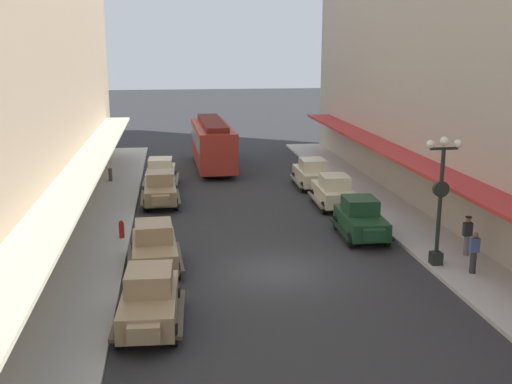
{
  "coord_description": "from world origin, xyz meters",
  "views": [
    {
      "loc": [
        -3.96,
        -22.45,
        8.78
      ],
      "look_at": [
        0.0,
        6.0,
        1.8
      ],
      "focal_mm": 43.0,
      "sensor_mm": 36.0,
      "label": 1
    }
  ],
  "objects_px": {
    "parked_car_5": "(160,188)",
    "streetcar": "(213,142)",
    "fire_hydrant": "(122,229)",
    "parked_car_0": "(161,172)",
    "pedestrian_1": "(110,168)",
    "parked_car_4": "(154,246)",
    "lamp_post_with_clock": "(440,196)",
    "pedestrian_0": "(467,235)",
    "parked_car_6": "(149,298)",
    "pedestrian_2": "(474,252)",
    "parked_car_1": "(312,173)",
    "parked_car_2": "(333,190)",
    "parked_car_3": "(361,218)"
  },
  "relations": [
    {
      "from": "parked_car_5",
      "to": "streetcar",
      "type": "bearing_deg",
      "value": 69.99
    },
    {
      "from": "fire_hydrant",
      "to": "streetcar",
      "type": "bearing_deg",
      "value": 71.93
    },
    {
      "from": "parked_car_0",
      "to": "pedestrian_1",
      "type": "bearing_deg",
      "value": 156.81
    },
    {
      "from": "streetcar",
      "to": "fire_hydrant",
      "type": "distance_m",
      "value": 17.16
    },
    {
      "from": "parked_car_0",
      "to": "pedestrian_1",
      "type": "relative_size",
      "value": 2.58
    },
    {
      "from": "parked_car_4",
      "to": "lamp_post_with_clock",
      "type": "bearing_deg",
      "value": -7.51
    },
    {
      "from": "lamp_post_with_clock",
      "to": "parked_car_5",
      "type": "bearing_deg",
      "value": 133.85
    },
    {
      "from": "lamp_post_with_clock",
      "to": "pedestrian_0",
      "type": "distance_m",
      "value": 2.74
    },
    {
      "from": "streetcar",
      "to": "pedestrian_0",
      "type": "bearing_deg",
      "value": -66.15
    },
    {
      "from": "parked_car_6",
      "to": "pedestrian_2",
      "type": "height_order",
      "value": "parked_car_6"
    },
    {
      "from": "parked_car_4",
      "to": "pedestrian_0",
      "type": "height_order",
      "value": "parked_car_4"
    },
    {
      "from": "parked_car_1",
      "to": "pedestrian_0",
      "type": "distance_m",
      "value": 14.11
    },
    {
      "from": "parked_car_0",
      "to": "parked_car_4",
      "type": "distance_m",
      "value": 14.57
    },
    {
      "from": "lamp_post_with_clock",
      "to": "pedestrian_2",
      "type": "bearing_deg",
      "value": -48.97
    },
    {
      "from": "parked_car_5",
      "to": "pedestrian_2",
      "type": "bearing_deg",
      "value": -46.39
    },
    {
      "from": "streetcar",
      "to": "pedestrian_1",
      "type": "height_order",
      "value": "streetcar"
    },
    {
      "from": "parked_car_0",
      "to": "fire_hydrant",
      "type": "relative_size",
      "value": 5.25
    },
    {
      "from": "fire_hydrant",
      "to": "pedestrian_1",
      "type": "relative_size",
      "value": 0.49
    },
    {
      "from": "parked_car_4",
      "to": "parked_car_5",
      "type": "height_order",
      "value": "same"
    },
    {
      "from": "parked_car_0",
      "to": "lamp_post_with_clock",
      "type": "bearing_deg",
      "value": -55.34
    },
    {
      "from": "parked_car_1",
      "to": "lamp_post_with_clock",
      "type": "distance_m",
      "value": 14.77
    },
    {
      "from": "parked_car_2",
      "to": "parked_car_1",
      "type": "bearing_deg",
      "value": 91.36
    },
    {
      "from": "parked_car_5",
      "to": "fire_hydrant",
      "type": "height_order",
      "value": "parked_car_5"
    },
    {
      "from": "parked_car_3",
      "to": "parked_car_1",
      "type": "bearing_deg",
      "value": 89.78
    },
    {
      "from": "parked_car_1",
      "to": "parked_car_3",
      "type": "xyz_separation_m",
      "value": [
        -0.04,
        -10.27,
        0.0
      ]
    },
    {
      "from": "parked_car_6",
      "to": "pedestrian_1",
      "type": "height_order",
      "value": "parked_car_6"
    },
    {
      "from": "parked_car_2",
      "to": "pedestrian_1",
      "type": "xyz_separation_m",
      "value": [
        -12.69,
        7.74,
        0.07
      ]
    },
    {
      "from": "parked_car_6",
      "to": "fire_hydrant",
      "type": "relative_size",
      "value": 5.26
    },
    {
      "from": "parked_car_1",
      "to": "parked_car_4",
      "type": "bearing_deg",
      "value": -125.81
    },
    {
      "from": "parked_car_6",
      "to": "pedestrian_1",
      "type": "relative_size",
      "value": 2.58
    },
    {
      "from": "lamp_post_with_clock",
      "to": "pedestrian_0",
      "type": "height_order",
      "value": "lamp_post_with_clock"
    },
    {
      "from": "parked_car_1",
      "to": "parked_car_0",
      "type": "bearing_deg",
      "value": 170.7
    },
    {
      "from": "parked_car_6",
      "to": "streetcar",
      "type": "relative_size",
      "value": 0.45
    },
    {
      "from": "pedestrian_1",
      "to": "parked_car_4",
      "type": "bearing_deg",
      "value": -78.79
    },
    {
      "from": "parked_car_3",
      "to": "streetcar",
      "type": "bearing_deg",
      "value": 108.07
    },
    {
      "from": "parked_car_0",
      "to": "parked_car_1",
      "type": "relative_size",
      "value": 1.01
    },
    {
      "from": "parked_car_6",
      "to": "fire_hydrant",
      "type": "xyz_separation_m",
      "value": [
        -1.53,
        8.99,
        -0.38
      ]
    },
    {
      "from": "parked_car_2",
      "to": "parked_car_4",
      "type": "bearing_deg",
      "value": -139.19
    },
    {
      "from": "parked_car_2",
      "to": "streetcar",
      "type": "relative_size",
      "value": 0.44
    },
    {
      "from": "lamp_post_with_clock",
      "to": "parked_car_2",
      "type": "bearing_deg",
      "value": 99.68
    },
    {
      "from": "pedestrian_0",
      "to": "pedestrian_2",
      "type": "distance_m",
      "value": 2.1
    },
    {
      "from": "parked_car_5",
      "to": "streetcar",
      "type": "distance_m",
      "value": 10.67
    },
    {
      "from": "parked_car_0",
      "to": "streetcar",
      "type": "relative_size",
      "value": 0.45
    },
    {
      "from": "parked_car_5",
      "to": "pedestrian_2",
      "type": "distance_m",
      "value": 17.5
    },
    {
      "from": "parked_car_6",
      "to": "pedestrian_1",
      "type": "bearing_deg",
      "value": 98.39
    },
    {
      "from": "pedestrian_2",
      "to": "streetcar",
      "type": "bearing_deg",
      "value": 110.41
    },
    {
      "from": "parked_car_0",
      "to": "pedestrian_2",
      "type": "relative_size",
      "value": 2.63
    },
    {
      "from": "fire_hydrant",
      "to": "pedestrian_2",
      "type": "xyz_separation_m",
      "value": [
        13.74,
        -6.39,
        0.43
      ]
    },
    {
      "from": "parked_car_0",
      "to": "pedestrian_1",
      "type": "height_order",
      "value": "parked_car_0"
    },
    {
      "from": "fire_hydrant",
      "to": "parked_car_0",
      "type": "bearing_deg",
      "value": 81.26
    }
  ]
}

